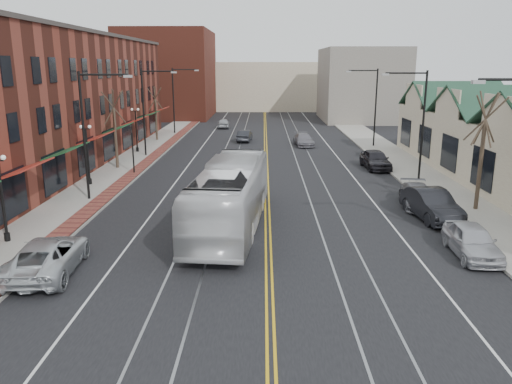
{
  "coord_description": "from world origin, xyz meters",
  "views": [
    {
      "loc": [
        -0.26,
        -14.93,
        8.54
      ],
      "look_at": [
        -0.64,
        10.61,
        2.0
      ],
      "focal_mm": 35.0,
      "sensor_mm": 36.0,
      "label": 1
    }
  ],
  "objects_px": {
    "transit_bus": "(230,196)",
    "parked_suv": "(47,256)",
    "parked_car_b": "(431,204)",
    "parked_car_d": "(376,159)",
    "parked_car_c": "(417,196)",
    "parked_car_a": "(472,241)"
  },
  "relations": [
    {
      "from": "transit_bus",
      "to": "parked_car_c",
      "type": "distance_m",
      "value": 12.16
    },
    {
      "from": "parked_car_a",
      "to": "parked_car_b",
      "type": "height_order",
      "value": "parked_car_b"
    },
    {
      "from": "parked_car_a",
      "to": "parked_car_d",
      "type": "relative_size",
      "value": 0.92
    },
    {
      "from": "parked_car_b",
      "to": "parked_car_c",
      "type": "bearing_deg",
      "value": 83.1
    },
    {
      "from": "parked_car_c",
      "to": "parked_car_d",
      "type": "distance_m",
      "value": 11.46
    },
    {
      "from": "parked_car_a",
      "to": "parked_car_c",
      "type": "distance_m",
      "value": 8.33
    },
    {
      "from": "transit_bus",
      "to": "parked_car_a",
      "type": "bearing_deg",
      "value": 165.6
    },
    {
      "from": "transit_bus",
      "to": "parked_car_b",
      "type": "relative_size",
      "value": 2.47
    },
    {
      "from": "parked_car_d",
      "to": "parked_car_b",
      "type": "bearing_deg",
      "value": -92.6
    },
    {
      "from": "parked_suv",
      "to": "parked_car_a",
      "type": "height_order",
      "value": "parked_suv"
    },
    {
      "from": "parked_car_c",
      "to": "transit_bus",
      "type": "bearing_deg",
      "value": -151.03
    },
    {
      "from": "parked_car_b",
      "to": "parked_car_c",
      "type": "distance_m",
      "value": 2.6
    },
    {
      "from": "transit_bus",
      "to": "parked_suv",
      "type": "bearing_deg",
      "value": 45.17
    },
    {
      "from": "parked_suv",
      "to": "parked_car_c",
      "type": "height_order",
      "value": "parked_suv"
    },
    {
      "from": "parked_suv",
      "to": "parked_car_b",
      "type": "relative_size",
      "value": 1.06
    },
    {
      "from": "parked_suv",
      "to": "parked_car_b",
      "type": "xyz_separation_m",
      "value": [
        18.6,
        7.95,
        0.09
      ]
    },
    {
      "from": "parked_car_a",
      "to": "parked_car_b",
      "type": "xyz_separation_m",
      "value": [
        0.0,
        5.73,
        0.1
      ]
    },
    {
      "from": "transit_bus",
      "to": "parked_car_c",
      "type": "relative_size",
      "value": 2.77
    },
    {
      "from": "parked_car_b",
      "to": "parked_car_d",
      "type": "bearing_deg",
      "value": 83.53
    },
    {
      "from": "transit_bus",
      "to": "parked_suv",
      "type": "height_order",
      "value": "transit_bus"
    },
    {
      "from": "parked_suv",
      "to": "parked_car_a",
      "type": "bearing_deg",
      "value": -177.91
    },
    {
      "from": "transit_bus",
      "to": "parked_suv",
      "type": "distance_m",
      "value": 9.62
    }
  ]
}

